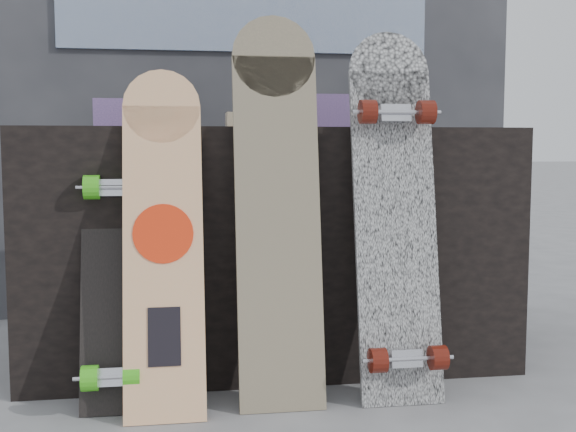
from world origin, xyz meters
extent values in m
plane|color=slate|center=(0.00, 0.00, 0.00)|extent=(60.00, 60.00, 0.00)
cube|color=black|center=(0.00, 0.50, 0.40)|extent=(1.60, 0.60, 0.80)
cube|color=#2F3034|center=(0.00, 1.35, 1.10)|extent=(2.40, 0.20, 2.20)
cube|color=navy|center=(0.00, 1.24, 1.30)|extent=(1.60, 0.02, 0.30)
cube|color=#433874|center=(-0.49, 0.60, 0.85)|extent=(0.18, 0.12, 0.10)
cube|color=#433874|center=(0.23, 0.58, 0.86)|extent=(0.14, 0.14, 0.12)
cube|color=#D1B78C|center=(-0.02, 0.63, 0.83)|extent=(0.22, 0.10, 0.06)
cube|color=beige|center=(-0.35, 0.08, 0.43)|extent=(0.22, 0.25, 0.86)
cylinder|color=beige|center=(-0.35, 0.20, 0.86)|extent=(0.22, 0.07, 0.22)
cylinder|color=red|center=(-0.35, 0.09, 0.50)|extent=(0.17, 0.05, 0.16)
cube|color=black|center=(-0.35, 0.01, 0.22)|extent=(0.09, 0.05, 0.15)
cube|color=#CBB78A|center=(-0.03, 0.09, 0.50)|extent=(0.24, 0.21, 1.01)
cylinder|color=#CBB78A|center=(-0.03, 0.19, 1.00)|extent=(0.24, 0.06, 0.24)
cube|color=white|center=(0.32, 0.09, 0.48)|extent=(0.25, 0.21, 0.97)
cylinder|color=white|center=(0.32, 0.19, 0.96)|extent=(0.25, 0.06, 0.24)
cube|color=silver|center=(0.32, -0.02, 0.14)|extent=(0.09, 0.04, 0.05)
cylinder|color=#52140B|center=(0.23, -0.04, 0.15)|extent=(0.04, 0.07, 0.07)
cylinder|color=#52140B|center=(0.41, -0.04, 0.15)|extent=(0.05, 0.07, 0.07)
cube|color=silver|center=(0.32, 0.12, 0.84)|extent=(0.09, 0.04, 0.05)
cylinder|color=#52140B|center=(0.23, 0.10, 0.84)|extent=(0.04, 0.07, 0.07)
cylinder|color=#52140B|center=(0.41, 0.10, 0.84)|extent=(0.05, 0.07, 0.07)
cube|color=black|center=(-0.50, 0.16, 0.35)|extent=(0.18, 0.24, 0.71)
cylinder|color=black|center=(-0.50, 0.27, 0.70)|extent=(0.18, 0.07, 0.18)
cube|color=silver|center=(-0.50, 0.04, 0.11)|extent=(0.09, 0.04, 0.06)
cylinder|color=green|center=(-0.55, 0.02, 0.12)|extent=(0.04, 0.07, 0.07)
cylinder|color=green|center=(-0.44, 0.02, 0.12)|extent=(0.05, 0.07, 0.07)
cube|color=silver|center=(-0.50, 0.20, 0.62)|extent=(0.09, 0.04, 0.06)
cylinder|color=green|center=(-0.55, 0.18, 0.62)|extent=(0.04, 0.07, 0.07)
cylinder|color=green|center=(-0.44, 0.18, 0.62)|extent=(0.05, 0.07, 0.07)
camera|label=1|loc=(-0.32, -1.94, 0.74)|focal=45.00mm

